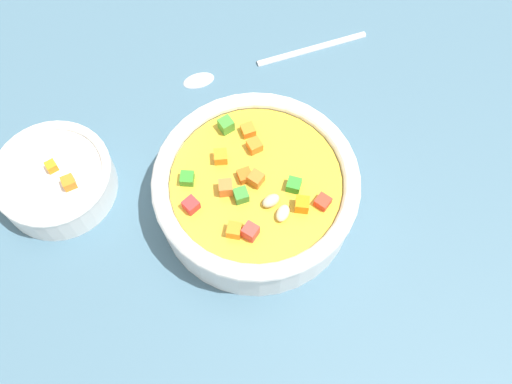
{
  "coord_description": "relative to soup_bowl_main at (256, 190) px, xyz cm",
  "views": [
    {
      "loc": [
        -9.09,
        24.19,
        56.7
      ],
      "look_at": [
        0.0,
        0.0,
        2.9
      ],
      "focal_mm": 41.89,
      "sensor_mm": 36.0,
      "label": 1
    }
  ],
  "objects": [
    {
      "name": "side_bowl_small",
      "position": [
        19.89,
        5.54,
        -1.14
      ],
      "size": [
        12.07,
        12.07,
        4.68
      ],
      "color": "white",
      "rests_on": "ground_plane"
    },
    {
      "name": "soup_bowl_main",
      "position": [
        0.0,
        0.0,
        0.0
      ],
      "size": [
        20.28,
        20.28,
        6.69
      ],
      "color": "white",
      "rests_on": "ground_plane"
    },
    {
      "name": "spoon",
      "position": [
        5.87,
        -17.23,
        -2.87
      ],
      "size": [
        18.44,
        15.6,
        0.98
      ],
      "rotation": [
        0.0,
        0.0,
        6.97
      ],
      "color": "silver",
      "rests_on": "ground_plane"
    },
    {
      "name": "ground_plane",
      "position": [
        -0.0,
        -0.01,
        -4.31
      ],
      "size": [
        140.0,
        140.0,
        2.0
      ],
      "primitive_type": "cube",
      "color": "#42667A"
    }
  ]
}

